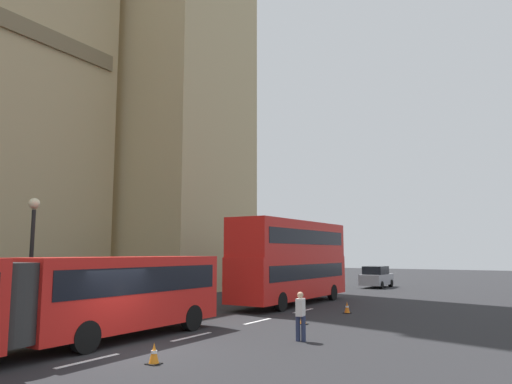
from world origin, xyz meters
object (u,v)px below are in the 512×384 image
at_px(traffic_cone_west, 154,354).
at_px(traffic_cone_middle, 303,318).
at_px(sedan_lead, 377,277).
at_px(traffic_cone_east, 347,308).
at_px(double_decker_bus, 292,258).
at_px(articulated_bus, 0,299).
at_px(street_lamp, 32,253).
at_px(pedestrian_near_cones, 301,314).

height_order(traffic_cone_west, traffic_cone_middle, same).
bearing_deg(sedan_lead, traffic_cone_east, -166.76).
height_order(double_decker_bus, sedan_lead, double_decker_bus).
distance_m(articulated_bus, double_decker_bus, 17.92).
bearing_deg(street_lamp, traffic_cone_west, -101.14).
xyz_separation_m(sedan_lead, pedestrian_near_cones, (-26.55, -5.77, -0.00)).
bearing_deg(sedan_lead, street_lamp, 171.46).
relative_size(street_lamp, pedestrian_near_cones, 3.12).
distance_m(double_decker_bus, pedestrian_near_cones, 12.11).
bearing_deg(articulated_bus, street_lamp, 49.57).
relative_size(traffic_cone_east, pedestrian_near_cones, 0.34).
bearing_deg(sedan_lead, pedestrian_near_cones, -167.74).
bearing_deg(traffic_cone_west, street_lamp, 78.86).
height_order(articulated_bus, traffic_cone_east, articulated_bus).
relative_size(sedan_lead, traffic_cone_east, 7.59).
xyz_separation_m(sedan_lead, traffic_cone_middle, (-22.96, -4.09, -0.63)).
bearing_deg(articulated_bus, traffic_cone_middle, -20.48).
relative_size(sedan_lead, traffic_cone_middle, 7.59).
bearing_deg(street_lamp, articulated_bus, -130.43).
distance_m(sedan_lead, street_lamp, 30.53).
height_order(double_decker_bus, traffic_cone_middle, double_decker_bus).
bearing_deg(sedan_lead, articulated_bus, 179.97).
distance_m(sedan_lead, pedestrian_near_cones, 27.17).
height_order(street_lamp, pedestrian_near_cones, street_lamp).
relative_size(double_decker_bus, pedestrian_near_cones, 6.38).
bearing_deg(traffic_cone_west, articulated_bus, 119.53).
distance_m(articulated_bus, traffic_cone_west, 4.68).
relative_size(articulated_bus, street_lamp, 3.28).
distance_m(street_lamp, pedestrian_near_cones, 11.10).
bearing_deg(traffic_cone_east, traffic_cone_middle, 177.00).
bearing_deg(traffic_cone_east, pedestrian_near_cones, -169.99).
distance_m(double_decker_bus, traffic_cone_east, 5.50).
bearing_deg(traffic_cone_middle, street_lamp, 129.74).
height_order(articulated_bus, sedan_lead, articulated_bus).
relative_size(sedan_lead, pedestrian_near_cones, 2.60).
xyz_separation_m(sedan_lead, traffic_cone_west, (-31.77, -3.85, -0.63)).
relative_size(double_decker_bus, sedan_lead, 2.45).
height_order(sedan_lead, traffic_cone_east, sedan_lead).
bearing_deg(traffic_cone_west, sedan_lead, 6.91).
xyz_separation_m(traffic_cone_middle, pedestrian_near_cones, (-3.59, -1.68, 0.63)).
relative_size(articulated_bus, traffic_cone_west, 29.81).
xyz_separation_m(traffic_cone_west, street_lamp, (1.65, 8.38, 2.77)).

